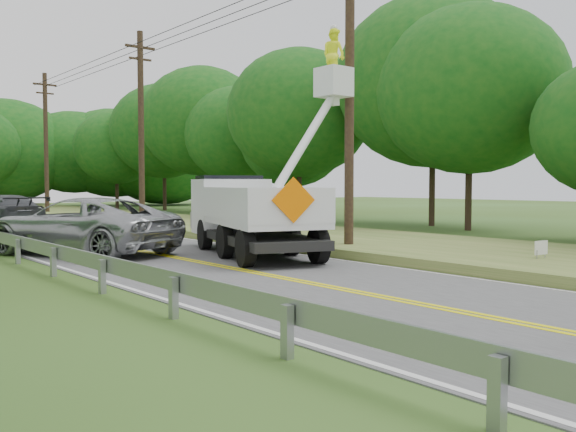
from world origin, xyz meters
TOP-DOWN VIEW (x-y plane):
  - ground at (0.00, 0.00)m, footprint 140.00×140.00m
  - road at (0.00, 14.00)m, footprint 7.20×96.00m
  - guardrail at (-4.02, 14.91)m, footprint 0.18×48.00m
  - utility_poles at (5.00, 17.02)m, footprint 1.60×43.30m
  - tall_grass_verge at (7.10, 14.00)m, footprint 7.00×96.00m
  - treeline_right at (16.08, 24.54)m, footprint 12.85×55.39m
  - bucket_truck at (2.71, 11.32)m, footprint 4.75×7.65m
  - suv_silver at (-1.84, 14.14)m, footprint 5.30×7.14m
  - yard_sign at (6.22, 3.11)m, footprint 0.53×0.08m

SIDE VIEW (x-z plane):
  - ground at x=0.00m, z-range 0.00..0.00m
  - road at x=0.00m, z-range 0.00..0.02m
  - tall_grass_verge at x=7.10m, z-range 0.00..0.30m
  - yard_sign at x=6.22m, z-range 0.17..0.93m
  - guardrail at x=-4.02m, z-range 0.17..0.94m
  - suv_silver at x=-1.84m, z-range 0.02..1.82m
  - bucket_truck at x=2.71m, z-range -1.94..5.12m
  - utility_poles at x=5.00m, z-range 0.27..10.27m
  - treeline_right at x=16.08m, z-range 0.46..12.77m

